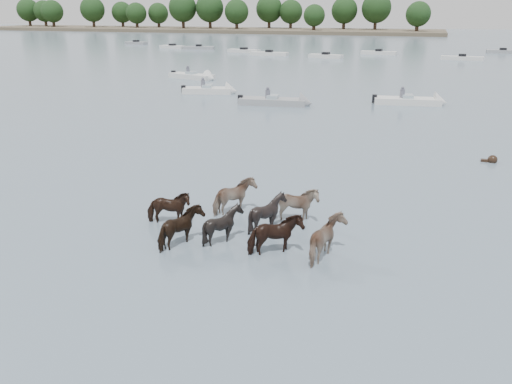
% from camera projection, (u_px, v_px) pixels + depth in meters
% --- Properties ---
extents(ground, '(400.00, 400.00, 0.00)m').
position_uv_depth(ground, '(196.00, 258.00, 14.43)').
color(ground, slate).
rests_on(ground, ground).
extents(shoreline, '(160.00, 30.00, 1.00)m').
position_uv_depth(shoreline, '(195.00, 30.00, 168.77)').
color(shoreline, '#4C4233').
rests_on(shoreline, ground).
extents(pony_herd, '(7.07, 4.40, 1.36)m').
position_uv_depth(pony_herd, '(249.00, 219.00, 15.71)').
color(pony_herd, black).
rests_on(pony_herd, ground).
extents(swimming_pony, '(0.72, 0.44, 0.44)m').
position_uv_depth(swimming_pony, '(491.00, 160.00, 23.48)').
color(swimming_pony, black).
rests_on(swimming_pony, ground).
extents(motorboat_a, '(4.86, 2.73, 1.92)m').
position_uv_depth(motorboat_a, '(216.00, 91.00, 42.86)').
color(motorboat_a, silver).
rests_on(motorboat_a, ground).
extents(motorboat_b, '(5.71, 2.24, 1.92)m').
position_uv_depth(motorboat_b, '(283.00, 102.00, 37.55)').
color(motorboat_b, gray).
rests_on(motorboat_b, ground).
extents(motorboat_c, '(5.56, 2.35, 1.92)m').
position_uv_depth(motorboat_c, '(417.00, 101.00, 37.79)').
color(motorboat_c, silver).
rests_on(motorboat_c, ground).
extents(motorboat_f, '(5.79, 3.07, 1.92)m').
position_uv_depth(motorboat_f, '(197.00, 77.00, 51.72)').
color(motorboat_f, silver).
rests_on(motorboat_f, ground).
extents(distant_flotilla, '(105.89, 21.62, 0.93)m').
position_uv_depth(distant_flotilla, '(385.00, 53.00, 80.74)').
color(distant_flotilla, gray).
rests_on(distant_flotilla, ground).
extents(treeline, '(149.37, 20.78, 12.01)m').
position_uv_depth(treeline, '(196.00, 10.00, 168.11)').
color(treeline, '#382619').
rests_on(treeline, ground).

